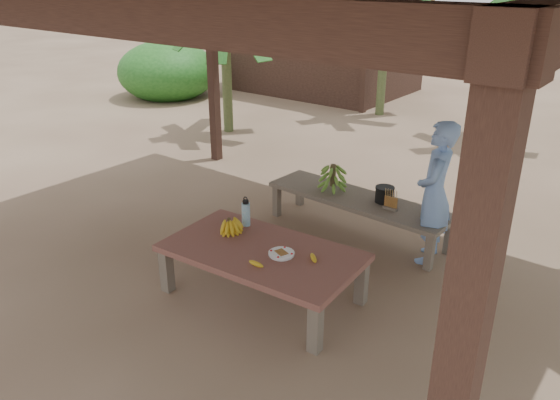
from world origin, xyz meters
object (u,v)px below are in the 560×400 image
Objects in this scene: ripe_banana_bunch at (229,224)px; work_table at (262,256)px; water_flask at (246,213)px; plate at (281,254)px; bench at (358,202)px; woman at (435,193)px; cooking_pot at (384,195)px.

work_table is at bearing -10.70° from ripe_banana_bunch.
plate is at bearing -22.99° from water_flask.
plate is at bearing -80.64° from bench.
ripe_banana_bunch is at bearing -55.72° from woman.
plate is (0.21, 0.02, 0.08)m from work_table.
work_table is at bearing -174.81° from plate.
work_table is 1.71m from bench.
water_flask is at bearing 142.28° from work_table.
work_table is 7.18× the size of ripe_banana_bunch.
woman is (1.42, 1.56, 0.18)m from ripe_banana_bunch.
cooking_pot is 0.13× the size of woman.
woman is (0.91, -0.06, 0.36)m from bench.
bench is 1.71m from plate.
cooking_pot is (0.29, 0.07, 0.14)m from bench.
bench is 1.47× the size of woman.
ripe_banana_bunch is (-0.49, 0.09, 0.14)m from work_table.
plate is (0.70, -0.07, -0.06)m from ripe_banana_bunch.
water_flask is at bearing -59.08° from woman.
bench is 9.47× the size of plate.
ripe_banana_bunch is 0.17× the size of woman.
plate reaches higher than bench.
plate is 0.16× the size of woman.
work_table is at bearing -99.77° from cooking_pot.
cooking_pot is at bearing 62.90° from water_flask.
woman is (0.93, 1.65, 0.32)m from work_table.
ripe_banana_bunch is at bearing 174.04° from plate.
ripe_banana_bunch is (-0.50, -1.62, 0.18)m from bench.
water_flask reaches higher than ripe_banana_bunch.
woman is at bearing 44.35° from water_flask.
plate is 1.77m from cooking_pot.
woman reaches higher than plate.
work_table is 1.92m from woman.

